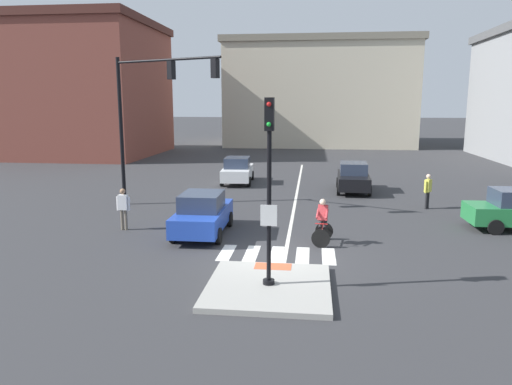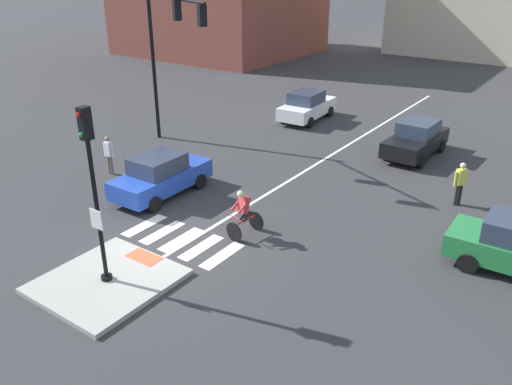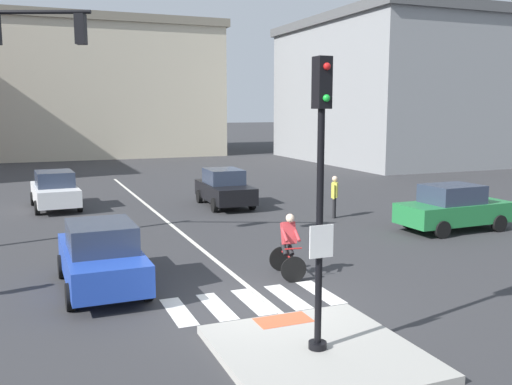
# 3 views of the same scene
# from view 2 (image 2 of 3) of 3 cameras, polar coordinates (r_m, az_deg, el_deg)

# --- Properties ---
(ground_plane) EXTENTS (300.00, 300.00, 0.00)m
(ground_plane) POSITION_cam_2_polar(r_m,az_deg,el_deg) (17.11, -8.91, -5.56)
(ground_plane) COLOR #333335
(traffic_island) EXTENTS (3.33, 3.55, 0.15)m
(traffic_island) POSITION_cam_2_polar(r_m,az_deg,el_deg) (15.56, -15.91, -9.29)
(traffic_island) COLOR #A3A099
(traffic_island) RESTS_ON ground
(tactile_pad_front) EXTENTS (1.10, 0.60, 0.01)m
(tactile_pad_front) POSITION_cam_2_polar(r_m,az_deg,el_deg) (16.27, -12.11, -6.91)
(tactile_pad_front) COLOR #DB5B38
(tactile_pad_front) RESTS_ON traffic_island
(signal_pole) EXTENTS (0.44, 0.38, 4.98)m
(signal_pole) POSITION_cam_2_polar(r_m,az_deg,el_deg) (14.14, -17.35, 1.12)
(signal_pole) COLOR black
(signal_pole) RESTS_ON traffic_island
(crosswalk_stripe_a) EXTENTS (0.44, 1.80, 0.01)m
(crosswalk_stripe_a) POSITION_cam_2_polar(r_m,az_deg,el_deg) (18.41, -12.07, -3.52)
(crosswalk_stripe_a) COLOR silver
(crosswalk_stripe_a) RESTS_ON ground
(crosswalk_stripe_b) EXTENTS (0.44, 1.80, 0.01)m
(crosswalk_stripe_b) POSITION_cam_2_polar(r_m,az_deg,el_deg) (17.85, -10.17, -4.29)
(crosswalk_stripe_b) COLOR silver
(crosswalk_stripe_b) RESTS_ON ground
(crosswalk_stripe_c) EXTENTS (0.44, 1.80, 0.01)m
(crosswalk_stripe_c) POSITION_cam_2_polar(r_m,az_deg,el_deg) (17.31, -8.15, -5.11)
(crosswalk_stripe_c) COLOR silver
(crosswalk_stripe_c) RESTS_ON ground
(crosswalk_stripe_d) EXTENTS (0.44, 1.80, 0.01)m
(crosswalk_stripe_d) POSITION_cam_2_polar(r_m,az_deg,el_deg) (16.80, -6.00, -5.96)
(crosswalk_stripe_d) COLOR silver
(crosswalk_stripe_d) RESTS_ON ground
(crosswalk_stripe_e) EXTENTS (0.44, 1.80, 0.01)m
(crosswalk_stripe_e) POSITION_cam_2_polar(r_m,az_deg,el_deg) (16.32, -3.70, -6.86)
(crosswalk_stripe_e) COLOR silver
(crosswalk_stripe_e) RESTS_ON ground
(lane_centre_line) EXTENTS (0.14, 28.00, 0.01)m
(lane_centre_line) POSITION_cam_2_polar(r_m,az_deg,el_deg) (24.39, 7.94, 3.90)
(lane_centre_line) COLOR silver
(lane_centre_line) RESTS_ON ground
(traffic_light_mast) EXTENTS (5.51, 2.50, 7.10)m
(traffic_light_mast) POSITION_cam_2_polar(r_m,az_deg,el_deg) (24.51, -9.78, 15.86)
(traffic_light_mast) COLOR black
(traffic_light_mast) RESTS_ON ground
(car_black_eastbound_far) EXTENTS (1.96, 4.16, 1.64)m
(car_black_eastbound_far) POSITION_cam_2_polar(r_m,az_deg,el_deg) (25.14, 17.06, 5.62)
(car_black_eastbound_far) COLOR black
(car_black_eastbound_far) RESTS_ON ground
(car_blue_westbound_near) EXTENTS (1.88, 4.12, 1.64)m
(car_blue_westbound_near) POSITION_cam_2_polar(r_m,az_deg,el_deg) (20.29, -10.37, 1.85)
(car_blue_westbound_near) COLOR #2347B7
(car_blue_westbound_near) RESTS_ON ground
(car_white_westbound_distant) EXTENTS (2.01, 4.19, 1.64)m
(car_white_westbound_distant) POSITION_cam_2_polar(r_m,az_deg,el_deg) (29.67, 5.58, 9.38)
(car_white_westbound_distant) COLOR white
(car_white_westbound_distant) RESTS_ON ground
(cyclist) EXTENTS (0.80, 1.17, 1.68)m
(cyclist) POSITION_cam_2_polar(r_m,az_deg,el_deg) (16.96, -1.36, -2.18)
(cyclist) COLOR black
(cyclist) RESTS_ON ground
(pedestrian_at_curb_left) EXTENTS (0.55, 0.23, 1.67)m
(pedestrian_at_curb_left) POSITION_cam_2_polar(r_m,az_deg,el_deg) (22.71, -15.76, 4.26)
(pedestrian_at_curb_left) COLOR #6B6051
(pedestrian_at_curb_left) RESTS_ON ground
(pedestrian_waiting_far_side) EXTENTS (0.39, 0.46, 1.67)m
(pedestrian_waiting_far_side) POSITION_cam_2_polar(r_m,az_deg,el_deg) (20.48, 21.42, 1.23)
(pedestrian_waiting_far_side) COLOR black
(pedestrian_waiting_far_side) RESTS_ON ground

